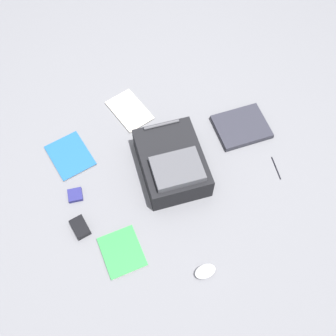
# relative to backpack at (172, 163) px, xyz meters

# --- Properties ---
(ground_plane) EXTENTS (4.15, 4.15, 0.00)m
(ground_plane) POSITION_rel_backpack_xyz_m (0.02, 0.05, -0.08)
(ground_plane) COLOR slate
(backpack) EXTENTS (0.44, 0.51, 0.19)m
(backpack) POSITION_rel_backpack_xyz_m (0.00, 0.00, 0.00)
(backpack) COLOR black
(backpack) RESTS_ON ground_plane
(laptop) EXTENTS (0.35, 0.31, 0.03)m
(laptop) POSITION_rel_backpack_xyz_m (0.49, 0.02, -0.07)
(laptop) COLOR #24242C
(laptop) RESTS_ON ground_plane
(book_comic) EXTENTS (0.20, 0.26, 0.01)m
(book_comic) POSITION_rel_backpack_xyz_m (-0.43, 0.38, -0.08)
(book_comic) COLOR silver
(book_comic) RESTS_ON ground_plane
(book_manual) EXTENTS (0.22, 0.25, 0.02)m
(book_manual) POSITION_rel_backpack_xyz_m (-0.46, -0.26, -0.07)
(book_manual) COLOR silver
(book_manual) RESTS_ON ground_plane
(book_red) EXTENTS (0.19, 0.29, 0.01)m
(book_red) POSITION_rel_backpack_xyz_m (0.00, 0.48, -0.08)
(book_red) COLOR silver
(book_red) RESTS_ON ground_plane
(computer_mouse) EXTENTS (0.12, 0.08, 0.04)m
(computer_mouse) POSITION_rel_backpack_xyz_m (-0.17, -0.56, -0.06)
(computer_mouse) COLOR silver
(computer_mouse) RESTS_ON ground_plane
(power_brick) EXTENTS (0.08, 0.11, 0.03)m
(power_brick) POSITION_rel_backpack_xyz_m (-0.58, -0.04, -0.07)
(power_brick) COLOR black
(power_brick) RESTS_ON ground_plane
(pen_black) EXTENTS (0.06, 0.14, 0.01)m
(pen_black) POSITION_rel_backpack_xyz_m (0.50, -0.30, -0.08)
(pen_black) COLOR black
(pen_black) RESTS_ON ground_plane
(earbud_pouch) EXTENTS (0.10, 0.10, 0.02)m
(earbud_pouch) POSITION_rel_backpack_xyz_m (-0.52, 0.15, -0.07)
(earbud_pouch) COLOR navy
(earbud_pouch) RESTS_ON ground_plane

